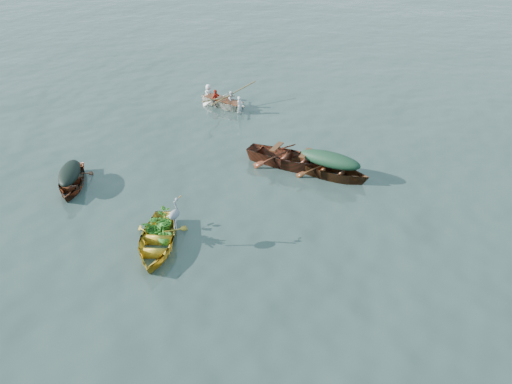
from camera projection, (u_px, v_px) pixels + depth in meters
ground at (197, 240)px, 14.01m from camera, size 140.00×140.00×0.00m
yellow_dinghy at (157, 248)px, 13.69m from camera, size 2.77×3.63×0.91m
dark_covered_boat at (72, 187)px, 16.56m from camera, size 2.81×3.28×0.76m
green_tarp_boat at (329, 177)px, 17.14m from camera, size 3.98×1.39×0.89m
open_wooden_boat at (290, 167)px, 17.77m from camera, size 4.59×1.45×1.08m
rowed_boat at (224, 107)px, 22.76m from camera, size 3.65×1.77×0.79m
dark_tarp_cover at (69, 171)px, 16.26m from camera, size 1.55×1.80×0.40m
green_tarp_cover at (330, 158)px, 16.78m from camera, size 2.19×0.77×0.52m
thwart_benches at (291, 153)px, 17.49m from camera, size 2.29×0.87×0.04m
heron at (175, 219)px, 13.26m from camera, size 0.43×0.48×0.92m
dinghy_weeds at (159, 214)px, 13.78m from camera, size 1.03×1.12×0.60m
rowers at (223, 91)px, 22.36m from camera, size 2.60×1.45×0.76m
oars at (224, 98)px, 22.54m from camera, size 1.14×2.67×0.06m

